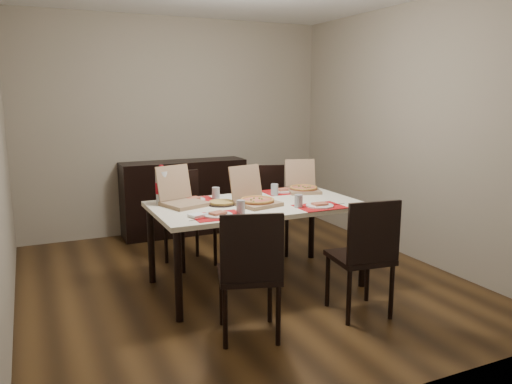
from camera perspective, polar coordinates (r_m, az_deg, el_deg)
ground at (r=4.68m, az=-1.69°, el=-10.17°), size 3.80×4.00×0.02m
room_walls at (r=4.77m, az=-3.89°, el=11.62°), size 3.84×4.02×2.62m
sideboard at (r=6.17m, az=-8.20°, el=-0.61°), size 1.50×0.40×0.90m
dining_table at (r=4.39m, az=-0.00°, el=-2.14°), size 1.80×1.00×0.75m
chair_near_left at (r=3.44m, az=-0.70°, el=-8.87°), size 0.53×0.53×0.93m
chair_near_right at (r=3.88m, az=12.33°, el=-6.78°), size 0.47×0.47×0.93m
chair_far_left at (r=5.06m, az=-7.99°, el=-2.47°), size 0.50×0.50×0.93m
chair_far_right at (r=5.41m, az=1.21°, el=-1.47°), size 0.53×0.53×0.93m
setting_near_left at (r=3.93m, az=-3.95°, el=-2.40°), size 0.49×0.30×0.11m
setting_near_right at (r=4.25m, az=6.62°, el=-1.41°), size 0.47×0.30×0.11m
setting_far_left at (r=4.51m, az=-6.80°, el=-0.71°), size 0.48×0.30×0.11m
setting_far_right at (r=4.83m, az=2.87°, el=0.16°), size 0.47×0.30×0.11m
napkin_loose at (r=4.27m, az=0.31°, el=-1.45°), size 0.16×0.16×0.02m
pizza_box_center at (r=4.30m, az=-0.12°, el=-0.77°), size 0.40×0.43×0.33m
pizza_box_right at (r=4.91m, az=5.36°, el=0.64°), size 0.38×0.41×0.30m
pizza_box_left at (r=4.34m, az=-8.44°, el=-0.73°), size 0.43×0.45×0.33m
faina_plate at (r=4.32m, az=-3.94°, el=-1.27°), size 0.25×0.25×0.03m
dip_bowl at (r=4.60m, az=0.35°, el=-0.48°), size 0.13×0.13×0.03m
soda_bottle at (r=4.42m, az=-10.70°, el=0.55°), size 0.11×0.11×0.34m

